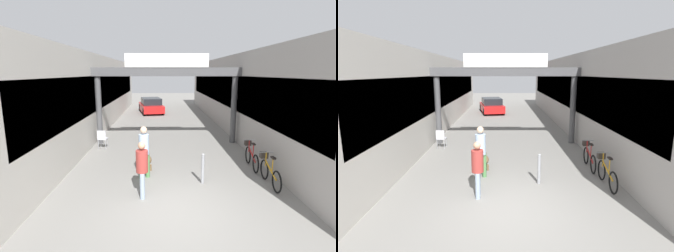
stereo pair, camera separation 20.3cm
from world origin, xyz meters
TOP-DOWN VIEW (x-y plane):
  - ground_plane at (0.00, 0.00)m, footprint 80.00×80.00m
  - storefront_left at (-5.09, 11.00)m, footprint 3.00×26.00m
  - storefront_right at (5.09, 11.00)m, footprint 3.00×26.00m
  - arcade_sign_gateway at (0.00, 6.68)m, footprint 7.40×0.47m
  - pedestrian_with_dog at (-0.87, 2.23)m, footprint 0.44×0.44m
  - pedestrian_companion at (-0.84, 0.81)m, footprint 0.35×0.39m
  - dog_on_leash at (-0.83, 3.12)m, footprint 0.45×0.84m
  - bicycle_orange_nearest at (3.14, 1.60)m, footprint 0.46×1.69m
  - bicycle_red_second at (3.09, 3.17)m, footprint 0.46×1.69m
  - bollard_post_metal at (1.03, 1.71)m, footprint 0.10×0.10m
  - cafe_chair_aluminium_nearer at (-3.03, 5.74)m, footprint 0.44×0.44m
  - parked_car_red at (-1.16, 16.94)m, footprint 2.45×4.25m

SIDE VIEW (x-z plane):
  - ground_plane at x=0.00m, z-range 0.00..0.00m
  - dog_on_leash at x=-0.83m, z-range 0.08..0.67m
  - bicycle_orange_nearest at x=3.14m, z-range -0.05..0.93m
  - bicycle_red_second at x=3.09m, z-range -0.05..0.93m
  - bollard_post_metal at x=1.03m, z-range 0.01..1.01m
  - cafe_chair_aluminium_nearer at x=-3.03m, z-range 0.10..0.99m
  - parked_car_red at x=-1.16m, z-range -0.02..1.31m
  - pedestrian_companion at x=-0.84m, z-range 0.11..1.75m
  - pedestrian_with_dog at x=-0.87m, z-range 0.13..1.91m
  - storefront_left at x=-5.09m, z-range 0.00..4.46m
  - storefront_right at x=5.09m, z-range 0.00..4.46m
  - arcade_sign_gateway at x=0.00m, z-range 0.95..5.34m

